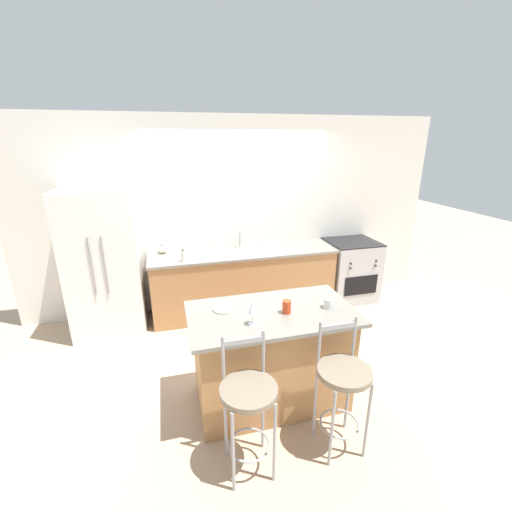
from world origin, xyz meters
TOP-DOWN VIEW (x-y plane):
  - ground_plane at (0.00, 0.00)m, footprint 18.00×18.00m
  - wall_back at (0.00, 0.71)m, footprint 6.00×0.07m
  - back_counter at (0.00, 0.38)m, footprint 2.59×0.69m
  - sink_faucet at (0.00, 0.59)m, footprint 0.02×0.13m
  - kitchen_island at (-0.17, -1.47)m, footprint 1.48×0.83m
  - refrigerator at (-1.80, 0.33)m, footprint 0.86×0.74m
  - oven_range at (1.68, 0.36)m, footprint 0.73×0.69m
  - bar_stool_near at (-0.54, -2.12)m, footprint 0.41×0.41m
  - bar_stool_far at (0.21, -2.11)m, footprint 0.41×0.41m
  - dinner_plate at (-0.57, -1.31)m, footprint 0.21×0.21m
  - wine_glass at (-0.38, -1.63)m, footprint 0.08×0.08m
  - coffee_mug at (0.35, -1.53)m, footprint 0.12×0.09m
  - tumbler_cup at (-0.05, -1.52)m, footprint 0.08×0.08m
  - pumpkin_decoration at (-1.09, 0.57)m, footprint 0.12×0.12m
  - soap_bottle at (-0.84, 0.16)m, footprint 0.05×0.05m

SIDE VIEW (x-z plane):
  - ground_plane at x=0.00m, z-range 0.00..0.00m
  - back_counter at x=0.00m, z-range 0.00..0.91m
  - oven_range at x=1.68m, z-range 0.00..0.92m
  - kitchen_island at x=-0.17m, z-range 0.00..0.95m
  - bar_stool_near at x=-0.54m, z-range 0.06..1.15m
  - bar_stool_far at x=0.21m, z-range 0.06..1.15m
  - refrigerator at x=-1.80m, z-range 0.00..1.84m
  - pumpkin_decoration at x=-1.09m, z-range 0.89..1.02m
  - dinner_plate at x=-0.57m, z-range 0.95..0.97m
  - soap_bottle at x=-0.84m, z-range 0.89..1.06m
  - coffee_mug at x=0.35m, z-range 0.95..1.04m
  - tumbler_cup at x=-0.05m, z-range 0.95..1.07m
  - sink_faucet at x=0.00m, z-range 0.93..1.15m
  - wine_glass at x=-0.38m, z-range 0.99..1.21m
  - wall_back at x=0.00m, z-range 0.00..2.70m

